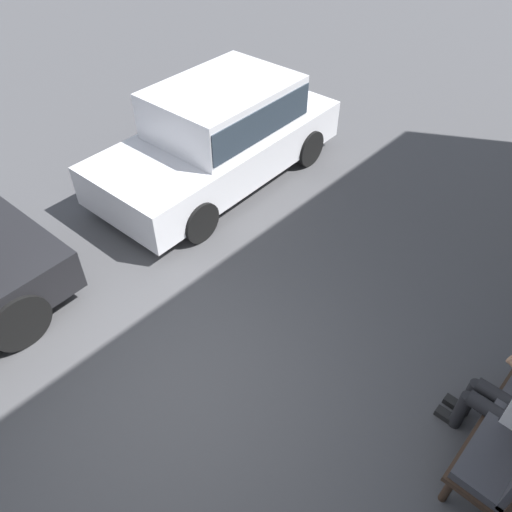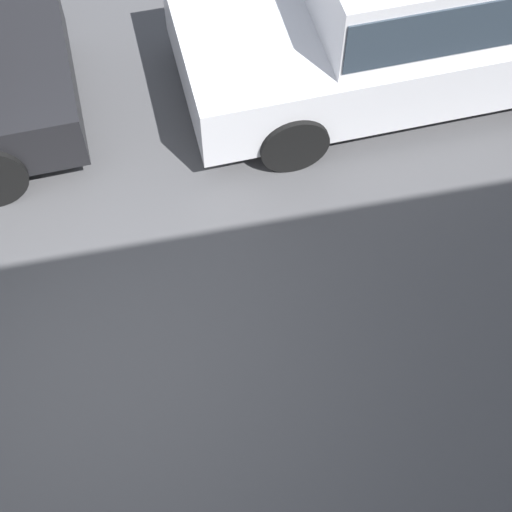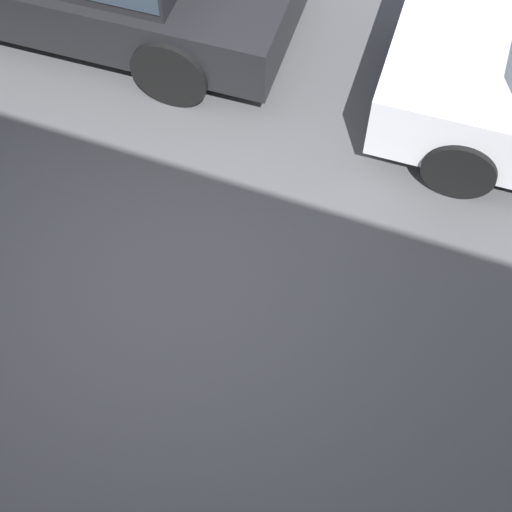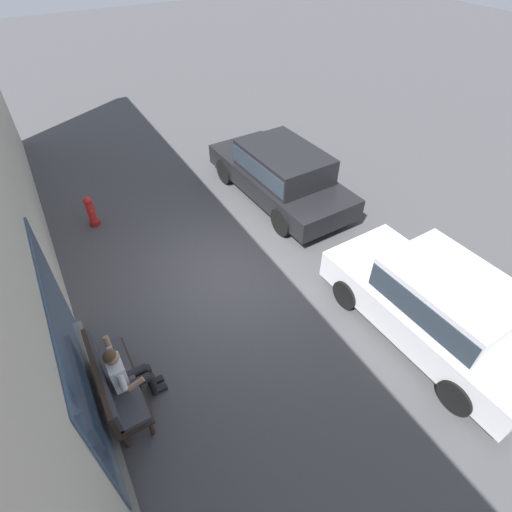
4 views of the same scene
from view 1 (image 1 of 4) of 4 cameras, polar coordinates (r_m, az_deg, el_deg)
The scene contains 2 objects.
ground_plane at distance 5.49m, azimuth -9.73°, elevation -14.98°, with size 60.00×60.00×0.00m, color #424244.
parked_car_near at distance 7.87m, azimuth -4.04°, elevation 14.08°, with size 4.17×1.96×1.52m.
Camera 1 is at (1.50, 2.60, 4.59)m, focal length 35.00 mm.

